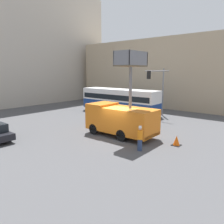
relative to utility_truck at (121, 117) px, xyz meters
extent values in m
plane|color=#4C4C4F|center=(-0.81, -0.27, -1.60)|extent=(120.00, 120.00, 0.00)
cube|color=tan|center=(20.19, 5.97, 3.60)|extent=(10.00, 28.00, 10.40)
cube|color=orange|center=(0.00, 2.10, -0.07)|extent=(2.53, 1.83, 2.23)
cube|color=orange|center=(0.00, -0.94, -0.16)|extent=(2.53, 4.27, 2.05)
cube|color=red|center=(0.00, -3.03, -1.03)|extent=(2.48, 0.10, 0.24)
cylinder|color=black|center=(-1.12, 2.10, -1.14)|extent=(0.30, 0.93, 0.93)
cylinder|color=black|center=(1.12, 2.10, -1.14)|extent=(0.30, 0.93, 0.93)
cylinder|color=black|center=(-1.12, -0.94, -1.14)|extent=(0.30, 0.93, 0.93)
cylinder|color=black|center=(1.12, -0.94, -1.14)|extent=(0.30, 0.93, 0.93)
cylinder|color=slate|center=(0.00, -0.94, 2.54)|extent=(0.24, 0.24, 3.34)
cube|color=brown|center=(0.00, -0.94, 4.26)|extent=(2.58, 1.49, 0.10)
cube|color=slate|center=(-1.25, -0.94, 4.84)|extent=(0.08, 1.49, 1.05)
cube|color=slate|center=(1.25, -0.94, 4.84)|extent=(0.08, 1.49, 1.05)
cube|color=slate|center=(0.00, -0.24, 4.84)|extent=(2.58, 0.08, 1.05)
cube|color=slate|center=(0.00, -1.65, 4.84)|extent=(2.58, 0.08, 1.05)
cube|color=navy|center=(8.25, 6.57, -0.53)|extent=(2.56, 11.03, 1.23)
cube|color=silver|center=(8.25, 6.57, 0.83)|extent=(2.56, 11.03, 1.50)
cube|color=black|center=(8.25, 6.57, 0.61)|extent=(2.58, 10.58, 0.66)
cylinder|color=black|center=(7.12, 9.98, -1.06)|extent=(0.30, 1.07, 1.07)
cylinder|color=black|center=(9.38, 9.98, -1.06)|extent=(0.30, 1.07, 1.07)
cylinder|color=black|center=(7.12, 3.15, -1.06)|extent=(0.30, 1.07, 1.07)
cylinder|color=black|center=(9.38, 3.15, -1.06)|extent=(0.30, 1.07, 1.07)
cylinder|color=slate|center=(10.60, 1.51, 1.31)|extent=(0.18, 0.18, 5.82)
cylinder|color=slate|center=(9.00, 1.62, 3.92)|extent=(0.34, 3.20, 0.13)
cube|color=black|center=(7.41, 1.72, 3.47)|extent=(0.34, 0.34, 0.90)
sphere|color=red|center=(7.41, 1.72, 3.72)|extent=(0.20, 0.20, 0.20)
cylinder|color=navy|center=(-2.01, -3.20, -1.19)|extent=(0.32, 0.32, 0.82)
cylinder|color=orange|center=(-2.01, -3.20, -0.46)|extent=(0.38, 0.38, 0.65)
sphere|color=tan|center=(-2.01, -3.20, -0.03)|extent=(0.22, 0.22, 0.22)
sphere|color=white|center=(-2.01, -3.20, 0.07)|extent=(0.23, 0.23, 0.23)
cylinder|color=navy|center=(3.71, -0.31, -1.20)|extent=(0.32, 0.32, 0.80)
cylinder|color=orange|center=(3.71, -0.31, -0.48)|extent=(0.38, 0.38, 0.63)
sphere|color=tan|center=(3.71, -0.31, -0.06)|extent=(0.22, 0.22, 0.22)
sphere|color=white|center=(3.71, -0.31, 0.04)|extent=(0.23, 0.23, 0.23)
cube|color=black|center=(0.65, -4.73, -1.59)|extent=(0.64, 0.64, 0.03)
cone|color=#F25B0F|center=(0.65, -4.73, -1.23)|extent=(0.51, 0.51, 0.73)
cylinder|color=black|center=(-6.84, 5.88, -1.28)|extent=(0.22, 0.64, 0.64)
camera|label=1|loc=(-14.40, -10.96, 3.79)|focal=35.00mm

